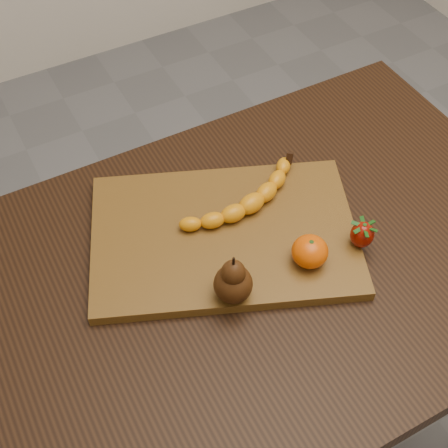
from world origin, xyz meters
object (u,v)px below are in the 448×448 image
table (268,287)px  mandarin (310,251)px  cutting_board (224,235)px  pear (233,278)px

table → mandarin: (0.04, -0.05, 0.14)m
cutting_board → mandarin: 0.16m
mandarin → cutting_board: bearing=127.6°
table → mandarin: size_ratio=16.70×
table → pear: 0.20m
pear → mandarin: size_ratio=1.59×
cutting_board → mandarin: mandarin is taller
cutting_board → pear: pear is taller
table → pear: size_ratio=10.48×
cutting_board → pear: bearing=-89.7°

